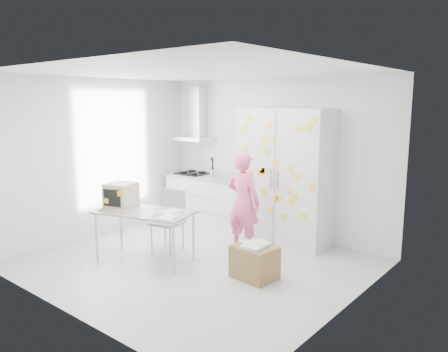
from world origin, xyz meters
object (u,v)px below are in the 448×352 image
Objects in this scene: desk at (129,203)px; chair at (170,217)px; person at (243,202)px; cardboard_box at (255,262)px.

desk reaches higher than chair.
cardboard_box is at bearing 133.86° from person.
person is 1.71m from desk.
desk is 1.61× the size of chair.
person is 1.01× the size of desk.
cardboard_box is at bearing -13.29° from chair.
person reaches higher than desk.
desk is at bearing -119.20° from chair.
person is 1.16m from chair.
desk is 2.04m from cardboard_box.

